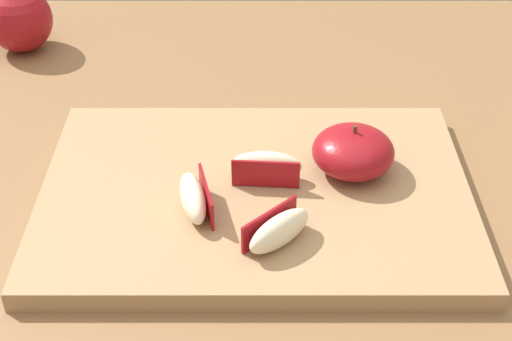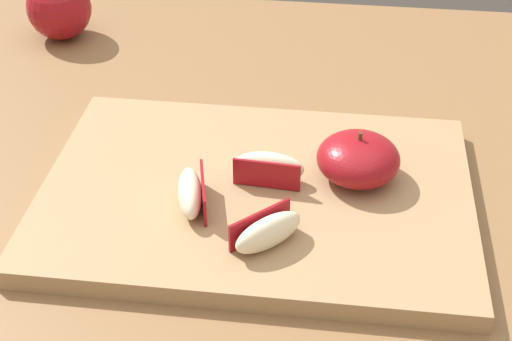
# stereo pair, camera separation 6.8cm
# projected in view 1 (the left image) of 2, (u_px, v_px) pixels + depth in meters

# --- Properties ---
(dining_table) EXTENTS (1.43, 0.92, 0.78)m
(dining_table) POSITION_uv_depth(u_px,v_px,m) (222.00, 280.00, 0.76)
(dining_table) COLOR brown
(dining_table) RESTS_ON ground_plane
(cutting_board) EXTENTS (0.39, 0.27, 0.02)m
(cutting_board) POSITION_uv_depth(u_px,v_px,m) (256.00, 197.00, 0.70)
(cutting_board) COLOR #A37F56
(cutting_board) RESTS_ON dining_table
(apple_half_skin_up) EXTENTS (0.08, 0.08, 0.05)m
(apple_half_skin_up) POSITION_uv_depth(u_px,v_px,m) (354.00, 152.00, 0.70)
(apple_half_skin_up) COLOR maroon
(apple_half_skin_up) RESTS_ON cutting_board
(apple_wedge_left) EXTENTS (0.04, 0.07, 0.03)m
(apple_wedge_left) POSITION_uv_depth(u_px,v_px,m) (195.00, 198.00, 0.66)
(apple_wedge_left) COLOR beige
(apple_wedge_left) RESTS_ON cutting_board
(apple_wedge_front) EXTENTS (0.07, 0.03, 0.03)m
(apple_wedge_front) POSITION_uv_depth(u_px,v_px,m) (267.00, 166.00, 0.69)
(apple_wedge_front) COLOR beige
(apple_wedge_front) RESTS_ON cutting_board
(apple_wedge_middle) EXTENTS (0.06, 0.06, 0.03)m
(apple_wedge_middle) POSITION_uv_depth(u_px,v_px,m) (279.00, 230.00, 0.62)
(apple_wedge_middle) COLOR beige
(apple_wedge_middle) RESTS_ON cutting_board
(whole_apple_red_delicious) EXTENTS (0.08, 0.08, 0.09)m
(whole_apple_red_delicious) POSITION_uv_depth(u_px,v_px,m) (20.00, 19.00, 0.93)
(whole_apple_red_delicious) COLOR maroon
(whole_apple_red_delicious) RESTS_ON dining_table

